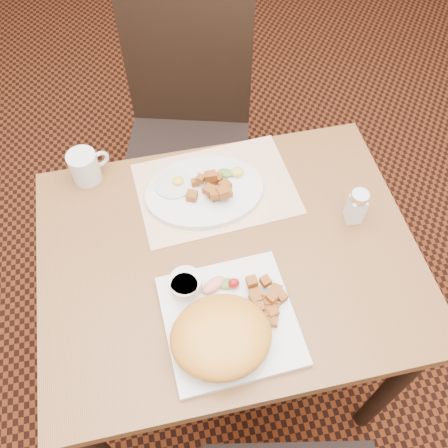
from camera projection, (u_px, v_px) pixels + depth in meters
ground at (227, 359)px, 1.81m from camera, size 8.00×8.00×0.00m
table at (229, 275)px, 1.28m from camera, size 0.90×0.70×0.75m
chair_far at (188, 126)px, 1.72m from camera, size 0.52×0.53×0.97m
placemat at (216, 189)px, 1.30m from camera, size 0.42×0.31×0.00m
plate_square at (230, 320)px, 1.09m from camera, size 0.29×0.29×0.02m
plate_oval at (204, 192)px, 1.28m from camera, size 0.31×0.23×0.02m
hollandaise_mound at (220, 337)px, 1.02m from camera, size 0.21×0.19×0.08m
ramekin at (186, 284)px, 1.10m from camera, size 0.07×0.08×0.04m
garnish_sq at (221, 284)px, 1.12m from camera, size 0.09×0.05×0.03m
fried_egg at (174, 183)px, 1.28m from camera, size 0.10×0.10×0.02m
garnish_ov at (232, 172)px, 1.30m from camera, size 0.07×0.04×0.02m
salt_shaker at (356, 206)px, 1.20m from camera, size 0.05×0.05×0.10m
coffee_mug at (85, 166)px, 1.29m from camera, size 0.11×0.08×0.09m
home_fries_sq at (266, 303)px, 1.09m from camera, size 0.10×0.12×0.04m
home_fries_ov at (214, 187)px, 1.26m from camera, size 0.12×0.09×0.04m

